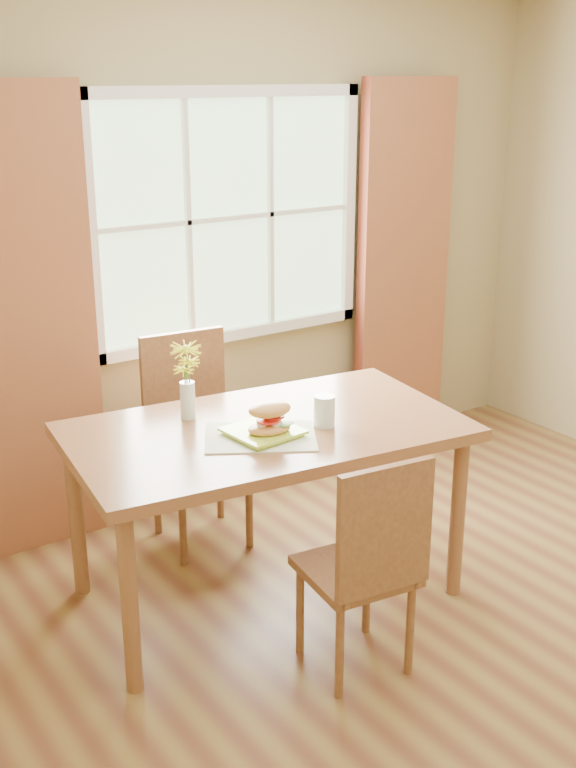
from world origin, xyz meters
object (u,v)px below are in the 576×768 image
(dining_table, at_px, (266,444))
(water_glass, at_px, (324,412))
(flower_vase, at_px, (187,373))
(croissant_sandwich, at_px, (270,418))
(chair_near, at_px, (367,558))
(chair_far, at_px, (193,428))

(dining_table, relative_size, water_glass, 12.98)
(dining_table, bearing_deg, flower_vase, 137.45)
(croissant_sandwich, xyz_separation_m, water_glass, (0.26, -0.02, -0.02))
(chair_near, height_order, water_glass, water_glass)
(dining_table, xyz_separation_m, flower_vase, (-0.23, 0.27, 0.29))
(dining_table, height_order, croissant_sandwich, croissant_sandwich)
(chair_near, height_order, croissant_sandwich, croissant_sandwich)
(croissant_sandwich, relative_size, water_glass, 1.50)
(chair_near, distance_m, water_glass, 0.70)
(flower_vase, bearing_deg, croissant_sandwich, -66.91)
(chair_near, bearing_deg, water_glass, 76.60)
(croissant_sandwich, bearing_deg, chair_near, -76.01)
(chair_far, bearing_deg, croissant_sandwich, -88.82)
(dining_table, bearing_deg, chair_far, 96.68)
(dining_table, xyz_separation_m, chair_near, (-0.01, -0.70, -0.21))
(chair_near, relative_size, flower_vase, 2.75)
(croissant_sandwich, bearing_deg, water_glass, 5.35)
(chair_far, xyz_separation_m, flower_vase, (-0.24, -0.41, 0.44))
(dining_table, bearing_deg, croissant_sandwich, -109.10)
(croissant_sandwich, distance_m, flower_vase, 0.44)
(dining_table, height_order, flower_vase, flower_vase)
(water_glass, bearing_deg, chair_near, -110.81)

